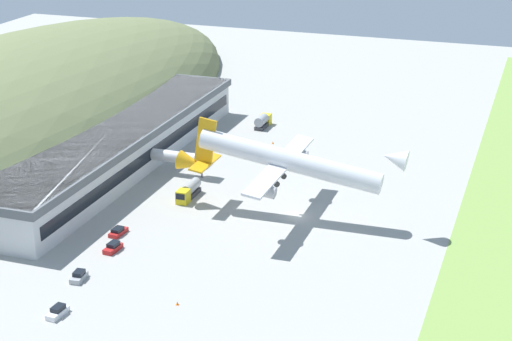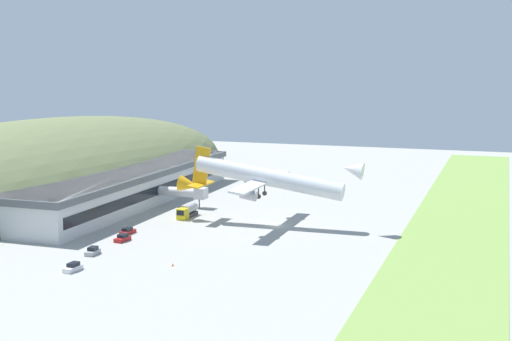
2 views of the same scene
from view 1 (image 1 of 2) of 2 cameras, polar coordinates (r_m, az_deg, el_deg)
The scene contains 13 objects.
ground_plane at distance 167.56m, azimuth 2.78°, elevation -3.07°, with size 338.79×338.79×0.00m, color #9E9E99.
hill_backdrop at distance 226.16m, azimuth -16.72°, elevation 2.48°, with size 227.54×79.89×42.05m, color #667047.
terminal_building at distance 194.26m, azimuth -9.37°, elevation 1.78°, with size 95.06×19.73×9.37m.
jetway_0 at distance 187.32m, azimuth -4.80°, elevation 0.84°, with size 3.38×13.74×5.43m.
cargo_airplane at distance 163.67m, azimuth 1.90°, elevation 0.64°, with size 34.64×45.95×12.11m.
service_car_0 at distance 155.43m, azimuth -9.51°, elevation -5.08°, with size 4.23×2.17×1.58m.
service_car_1 at distance 146.55m, azimuth -11.73°, elevation -6.92°, with size 3.93×2.16×1.57m.
service_car_2 at distance 161.56m, azimuth -9.18°, elevation -4.04°, with size 4.35×2.16×1.41m.
service_car_3 at distance 136.90m, azimuth -13.08°, elevation -9.15°, with size 4.22×1.98×1.56m.
fuel_truck at distance 175.92m, azimuth -4.51°, elevation -1.38°, with size 8.53×2.30×3.08m.
box_truck at distance 219.99m, azimuth 0.46°, elevation 3.31°, with size 7.29×2.55×3.32m.
traffic_cone_0 at distance 136.98m, azimuth -5.27°, elevation -8.80°, with size 0.52×0.52×0.58m.
traffic_cone_1 at distance 207.92m, azimuth 1.13°, elevation 1.88°, with size 0.52×0.52×0.58m.
Camera 1 is at (-147.11, -42.82, 67.83)m, focal length 60.00 mm.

